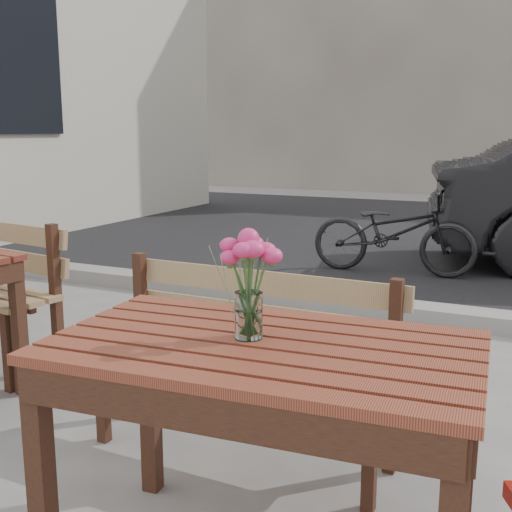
% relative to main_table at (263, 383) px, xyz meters
% --- Properties ---
extents(street, '(30.00, 8.12, 0.12)m').
position_rel_main_table_xyz_m(street, '(-0.16, 4.97, -0.59)').
color(street, black).
rests_on(street, ground).
extents(main_table, '(1.26, 0.79, 0.75)m').
position_rel_main_table_xyz_m(main_table, '(0.00, 0.00, 0.00)').
color(main_table, '#591E17').
rests_on(main_table, ground).
extents(main_bench, '(1.31, 0.41, 0.81)m').
position_rel_main_table_xyz_m(main_bench, '(-0.39, 0.71, -0.13)').
color(main_bench, '#98754E').
rests_on(main_bench, ground).
extents(main_vase, '(0.17, 0.17, 0.32)m').
position_rel_main_table_xyz_m(main_vase, '(-0.05, 0.02, 0.32)').
color(main_vase, white).
rests_on(main_vase, main_table).
extents(bicycle, '(1.56, 0.61, 0.80)m').
position_rel_main_table_xyz_m(bicycle, '(-0.63, 4.37, -0.22)').
color(bicycle, black).
rests_on(bicycle, ground).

